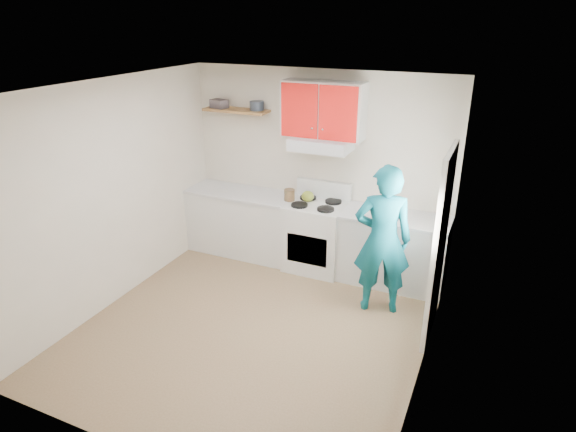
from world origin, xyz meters
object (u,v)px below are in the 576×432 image
at_px(crock, 289,196).
at_px(tin, 257,106).
at_px(kettle, 308,196).
at_px(person, 383,240).
at_px(stove, 316,236).

bearing_deg(crock, tin, 158.75).
distance_m(tin, kettle, 1.38).
height_order(kettle, person, person).
bearing_deg(stove, tin, 167.41).
distance_m(stove, person, 1.30).
distance_m(tin, person, 2.49).
bearing_deg(tin, person, -23.30).
bearing_deg(kettle, stove, -1.90).
relative_size(stove, tin, 4.81).
relative_size(crock, person, 0.10).
height_order(tin, person, tin).
distance_m(stove, crock, 0.65).
relative_size(tin, person, 0.11).
xyz_separation_m(stove, kettle, (-0.15, 0.06, 0.53)).
relative_size(tin, kettle, 1.15).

